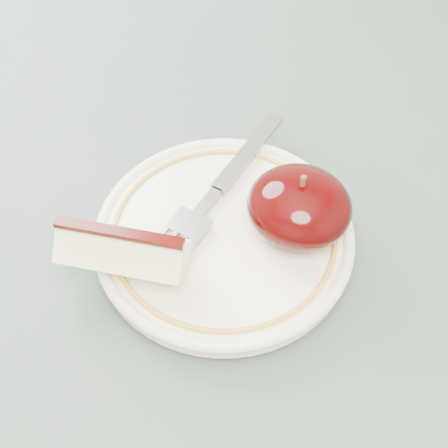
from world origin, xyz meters
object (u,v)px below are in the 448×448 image
(table, at_px, (133,306))
(fork, at_px, (216,192))
(apple_half, at_px, (299,206))
(plate, at_px, (224,236))

(table, xyz_separation_m, fork, (0.06, 0.05, 0.11))
(table, relative_size, fork, 5.09)
(apple_half, xyz_separation_m, fork, (-0.06, 0.01, -0.02))
(table, distance_m, fork, 0.14)
(fork, bearing_deg, plate, -138.76)
(plate, relative_size, fork, 1.05)
(apple_half, height_order, fork, apple_half)
(table, bearing_deg, plate, 17.88)
(apple_half, distance_m, fork, 0.07)
(table, relative_size, apple_half, 12.35)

